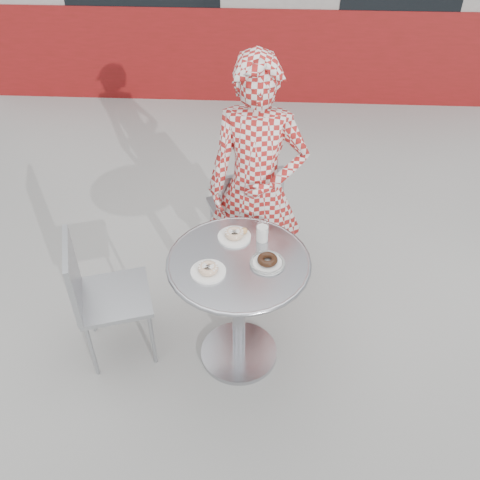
{
  "coord_description": "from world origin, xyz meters",
  "views": [
    {
      "loc": [
        0.1,
        -2.05,
        2.67
      ],
      "look_at": [
        -0.01,
        0.12,
        0.85
      ],
      "focal_mm": 40.0,
      "sensor_mm": 36.0,
      "label": 1
    }
  ],
  "objects_px": {
    "milk_cup": "(262,233)",
    "chair_far": "(243,231)",
    "plate_far": "(235,235)",
    "plate_checker": "(267,262)",
    "bistro_table": "(239,286)",
    "plate_near": "(208,270)",
    "chair_left": "(117,317)",
    "seated_person": "(257,188)"
  },
  "relations": [
    {
      "from": "bistro_table",
      "to": "chair_far",
      "type": "relative_size",
      "value": 0.89
    },
    {
      "from": "seated_person",
      "to": "plate_near",
      "type": "bearing_deg",
      "value": -101.87
    },
    {
      "from": "bistro_table",
      "to": "chair_left",
      "type": "height_order",
      "value": "chair_left"
    },
    {
      "from": "bistro_table",
      "to": "milk_cup",
      "type": "height_order",
      "value": "milk_cup"
    },
    {
      "from": "chair_far",
      "to": "plate_checker",
      "type": "xyz_separation_m",
      "value": [
        0.17,
        -0.9,
        0.52
      ]
    },
    {
      "from": "bistro_table",
      "to": "plate_far",
      "type": "height_order",
      "value": "plate_far"
    },
    {
      "from": "plate_far",
      "to": "plate_checker",
      "type": "height_order",
      "value": "plate_far"
    },
    {
      "from": "bistro_table",
      "to": "plate_near",
      "type": "bearing_deg",
      "value": -146.78
    },
    {
      "from": "seated_person",
      "to": "plate_checker",
      "type": "bearing_deg",
      "value": -77.21
    },
    {
      "from": "plate_near",
      "to": "milk_cup",
      "type": "distance_m",
      "value": 0.39
    },
    {
      "from": "plate_near",
      "to": "chair_far",
      "type": "bearing_deg",
      "value": 82.26
    },
    {
      "from": "plate_checker",
      "to": "milk_cup",
      "type": "height_order",
      "value": "milk_cup"
    },
    {
      "from": "plate_near",
      "to": "plate_checker",
      "type": "relative_size",
      "value": 0.98
    },
    {
      "from": "plate_near",
      "to": "milk_cup",
      "type": "xyz_separation_m",
      "value": [
        0.27,
        0.28,
        0.03
      ]
    },
    {
      "from": "milk_cup",
      "to": "chair_far",
      "type": "bearing_deg",
      "value": 100.98
    },
    {
      "from": "chair_far",
      "to": "plate_near",
      "type": "bearing_deg",
      "value": 60.91
    },
    {
      "from": "plate_near",
      "to": "milk_cup",
      "type": "bearing_deg",
      "value": 45.62
    },
    {
      "from": "bistro_table",
      "to": "chair_left",
      "type": "distance_m",
      "value": 0.8
    },
    {
      "from": "seated_person",
      "to": "plate_checker",
      "type": "relative_size",
      "value": 8.9
    },
    {
      "from": "bistro_table",
      "to": "chair_far",
      "type": "distance_m",
      "value": 0.94
    },
    {
      "from": "bistro_table",
      "to": "chair_far",
      "type": "xyz_separation_m",
      "value": [
        -0.02,
        0.88,
        -0.32
      ]
    },
    {
      "from": "chair_far",
      "to": "plate_near",
      "type": "height_order",
      "value": "chair_far"
    },
    {
      "from": "bistro_table",
      "to": "milk_cup",
      "type": "distance_m",
      "value": 0.32
    },
    {
      "from": "chair_far",
      "to": "chair_left",
      "type": "xyz_separation_m",
      "value": [
        -0.72,
        -0.86,
        -0.01
      ]
    },
    {
      "from": "seated_person",
      "to": "plate_far",
      "type": "distance_m",
      "value": 0.43
    },
    {
      "from": "plate_far",
      "to": "plate_checker",
      "type": "distance_m",
      "value": 0.28
    },
    {
      "from": "bistro_table",
      "to": "plate_near",
      "type": "distance_m",
      "value": 0.28
    },
    {
      "from": "seated_person",
      "to": "milk_cup",
      "type": "xyz_separation_m",
      "value": [
        0.04,
        -0.43,
        0.0
      ]
    },
    {
      "from": "chair_far",
      "to": "milk_cup",
      "type": "xyz_separation_m",
      "value": [
        0.14,
        -0.71,
        0.56
      ]
    },
    {
      "from": "plate_checker",
      "to": "milk_cup",
      "type": "relative_size",
      "value": 1.7
    },
    {
      "from": "chair_left",
      "to": "plate_checker",
      "type": "height_order",
      "value": "chair_left"
    },
    {
      "from": "chair_left",
      "to": "plate_far",
      "type": "distance_m",
      "value": 0.9
    },
    {
      "from": "plate_far",
      "to": "plate_near",
      "type": "height_order",
      "value": "plate_far"
    },
    {
      "from": "plate_far",
      "to": "plate_near",
      "type": "distance_m",
      "value": 0.31
    },
    {
      "from": "bistro_table",
      "to": "plate_far",
      "type": "bearing_deg",
      "value": 99.52
    },
    {
      "from": "plate_checker",
      "to": "milk_cup",
      "type": "bearing_deg",
      "value": 99.18
    },
    {
      "from": "seated_person",
      "to": "milk_cup",
      "type": "distance_m",
      "value": 0.43
    },
    {
      "from": "chair_far",
      "to": "plate_near",
      "type": "xyz_separation_m",
      "value": [
        -0.13,
        -0.98,
        0.53
      ]
    },
    {
      "from": "bistro_table",
      "to": "milk_cup",
      "type": "bearing_deg",
      "value": 56.06
    },
    {
      "from": "bistro_table",
      "to": "seated_person",
      "type": "relative_size",
      "value": 0.47
    },
    {
      "from": "plate_far",
      "to": "bistro_table",
      "type": "bearing_deg",
      "value": -80.48
    },
    {
      "from": "chair_left",
      "to": "plate_far",
      "type": "relative_size",
      "value": 4.63
    }
  ]
}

